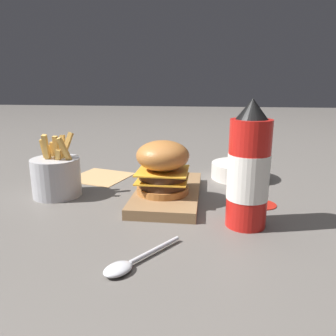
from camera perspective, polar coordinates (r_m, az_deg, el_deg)
The scene contains 9 objects.
ground_plane at distance 0.76m, azimuth -0.89°, elevation -5.84°, with size 6.00×6.00×0.00m, color #5B5651.
serving_board at distance 0.78m, azimuth 0.00°, elevation -4.34°, with size 0.29×0.15×0.02m.
burger at distance 0.73m, azimuth -0.56°, elevation 0.24°, with size 0.12×0.12×0.12m.
ketchup_bottle at distance 0.62m, azimuth 13.83°, elevation -0.48°, with size 0.08×0.08×0.24m.
fries_basket at distance 0.83m, azimuth -18.86°, elevation -1.31°, with size 0.11×0.11×0.15m.
side_bowl at distance 0.95m, azimuth 12.37°, elevation -0.36°, with size 0.16×0.16×0.04m.
spoon at distance 0.50m, azimuth -7.25°, elevation -16.36°, with size 0.14×0.11×0.01m.
ketchup_puddle at distance 0.76m, azimuth 15.95°, elevation -6.07°, with size 0.07×0.07×0.00m.
parchment_square at distance 0.96m, azimuth -11.67°, elevation -1.49°, with size 0.19×0.19×0.00m.
Camera 1 is at (0.70, 0.10, 0.27)m, focal length 35.00 mm.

